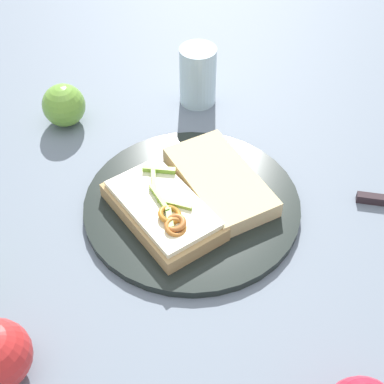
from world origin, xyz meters
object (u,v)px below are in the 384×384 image
(drinking_glass, at_px, (198,76))
(bread_slice_side, at_px, (220,181))
(apple_0, at_px, (64,105))
(plate, at_px, (192,205))
(sandwich, at_px, (163,210))

(drinking_glass, bearing_deg, bread_slice_side, -139.31)
(drinking_glass, bearing_deg, apple_0, 138.44)
(plate, xyz_separation_m, drinking_glass, (0.22, 0.13, 0.04))
(plate, distance_m, apple_0, 0.28)
(plate, height_order, sandwich, sandwich)
(apple_0, bearing_deg, bread_slice_side, -90.52)
(sandwich, height_order, bread_slice_side, sandwich)
(apple_0, relative_size, drinking_glass, 0.69)
(plate, xyz_separation_m, bread_slice_side, (0.05, -0.02, 0.02))
(sandwich, bearing_deg, apple_0, 1.47)
(bread_slice_side, relative_size, drinking_glass, 1.74)
(bread_slice_side, height_order, apple_0, apple_0)
(bread_slice_side, xyz_separation_m, apple_0, (0.00, 0.30, 0.01))
(sandwich, relative_size, apple_0, 2.80)
(plate, bearing_deg, bread_slice_side, -21.28)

